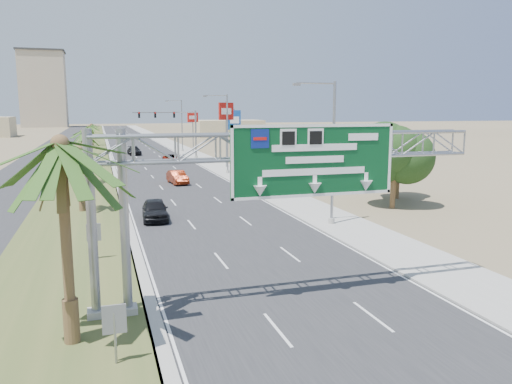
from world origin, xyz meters
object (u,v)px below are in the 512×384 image
Objects in this scene: car_right_lane at (171,159)px; pole_sign_blue at (234,122)px; sign_gantry at (276,159)px; car_far at (134,151)px; palm_near at (60,146)px; car_left_lane at (155,210)px; pole_sign_red_far at (193,120)px; store_building at (293,148)px; car_mid_lane at (177,177)px; signal_mast at (183,130)px; pole_sign_red_near at (226,115)px.

pole_sign_blue is (9.74, -1.17, 5.53)m from car_right_lane.
sign_gantry is 57.88m from pole_sign_blue.
car_far is 22.81m from pole_sign_blue.
palm_near reaches higher than car_far.
car_left_lane is 0.58× the size of pole_sign_red_far.
car_mid_lane is (-21.93, -20.78, -1.27)m from store_building.
car_left_lane is 18.39m from car_mid_lane.
car_right_lane is at bearing 77.42° from car_mid_lane.
car_right_lane is 19.03m from pole_sign_red_far.
pole_sign_blue is (-9.78, 0.26, 4.17)m from store_building.
pole_sign_blue reaches higher than signal_mast.
palm_near reaches higher than store_building.
store_building is at bearing 61.72° from palm_near.
car_mid_lane is at bearing -136.55° from store_building.
sign_gantry is at bearing -112.36° from store_building.
pole_sign_red_far is (3.83, 12.48, 1.28)m from signal_mast.
car_mid_lane is at bearing 76.02° from palm_near.
palm_near is at bearing -99.35° from car_far.
pole_sign_red_far is (-3.22, 18.19, -0.04)m from pole_sign_blue.
car_left_lane is 40.65m from car_right_lane.
car_right_lane is (11.69, 59.44, -6.30)m from palm_near.
car_right_lane is at bearing 78.88° from palm_near.
store_building is 4.07× the size of car_mid_lane.
car_right_lane is at bearing 83.95° from car_left_lane.
palm_near is 65.60m from signal_mast.
store_building is 15.59m from pole_sign_red_near.
palm_near is 1.84× the size of car_left_lane.
car_far is at bearing 102.35° from car_right_lane.
palm_near is at bearing -110.19° from pole_sign_blue.
car_left_lane is at bearing -103.24° from car_right_lane.
pole_sign_blue is at bearing -10.51° from car_right_lane.
sign_gantry reaches higher than car_mid_lane.
car_mid_lane is (1.13, 35.30, -5.33)m from sign_gantry.
pole_sign_red_near reaches higher than car_right_lane.
store_building reaches higher than car_far.
pole_sign_red_far is at bearing 80.45° from car_left_lane.
store_building is at bearing -54.83° from pole_sign_red_far.
car_left_lane is at bearing -124.23° from store_building.
signal_mast is 2.33× the size of car_mid_lane.
car_right_lane is at bearing -77.92° from car_far.
car_far is 0.56× the size of pole_sign_red_near.
pole_sign_red_near is at bearing -55.38° from car_right_lane.
pole_sign_blue is (3.11, 7.24, -1.16)m from pole_sign_red_near.
car_far is (-2.10, 38.00, 0.02)m from car_mid_lane.
pole_sign_red_near is at bearing -69.16° from car_far.
store_building is 30.24m from car_mid_lane.
car_right_lane is at bearing -110.95° from pole_sign_red_far.
car_far is (7.16, 75.22, -6.18)m from palm_near.
palm_near reaches higher than car_mid_lane.
pole_sign_red_far reaches higher than car_left_lane.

